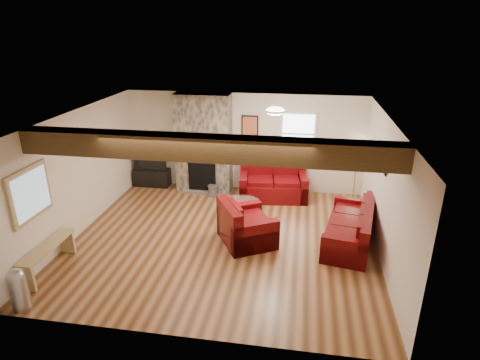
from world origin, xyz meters
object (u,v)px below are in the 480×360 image
object	(u,v)px
tv_cabinet	(152,177)
television	(151,160)
armchair_red	(247,222)
floor_lamp	(358,150)
coffee_table	(240,212)
sofa_three	(349,225)
loveseat	(273,181)

from	to	relation	value
tv_cabinet	television	bearing A→B (deg)	0.00
armchair_red	television	world-z (taller)	television
floor_lamp	coffee_table	bearing A→B (deg)	-146.75
sofa_three	tv_cabinet	xyz separation A→B (m)	(-4.93, 2.23, -0.15)
coffee_table	tv_cabinet	xyz separation A→B (m)	(-2.66, 1.68, 0.01)
armchair_red	tv_cabinet	xyz separation A→B (m)	(-2.93, 2.53, -0.20)
tv_cabinet	armchair_red	bearing A→B (deg)	-40.84
loveseat	floor_lamp	bearing A→B (deg)	2.34
television	loveseat	bearing A→B (deg)	-5.26
sofa_three	television	xyz separation A→B (m)	(-4.93, 2.23, 0.34)
coffee_table	television	size ratio (longest dim) A/B	1.03
loveseat	tv_cabinet	world-z (taller)	loveseat
sofa_three	loveseat	world-z (taller)	loveseat
loveseat	television	bearing A→B (deg)	167.95
loveseat	coffee_table	xyz separation A→B (m)	(-0.60, -1.38, -0.22)
sofa_three	coffee_table	xyz separation A→B (m)	(-2.27, 0.55, -0.16)
loveseat	armchair_red	world-z (taller)	loveseat
coffee_table	tv_cabinet	bearing A→B (deg)	147.69
armchair_red	coffee_table	xyz separation A→B (m)	(-0.27, 0.85, -0.21)
loveseat	coffee_table	distance (m)	1.52
armchair_red	tv_cabinet	bearing A→B (deg)	19.95
sofa_three	armchair_red	distance (m)	2.02
television	floor_lamp	bearing A→B (deg)	0.22
sofa_three	tv_cabinet	bearing A→B (deg)	-103.60
sofa_three	floor_lamp	world-z (taller)	floor_lamp
armchair_red	tv_cabinet	distance (m)	3.88
sofa_three	tv_cabinet	world-z (taller)	sofa_three
sofa_three	loveseat	distance (m)	2.55
loveseat	armchair_red	distance (m)	2.26
coffee_table	television	world-z (taller)	television
coffee_table	armchair_red	bearing A→B (deg)	-72.22
television	sofa_three	bearing A→B (deg)	-24.34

